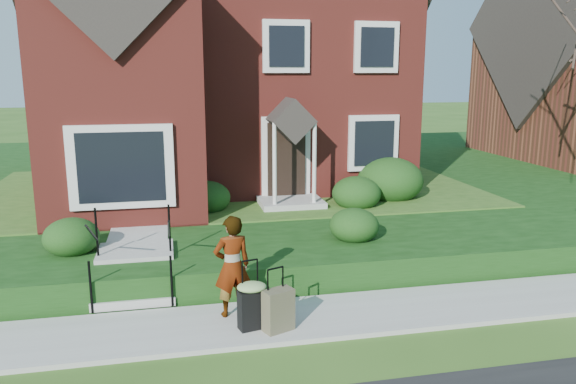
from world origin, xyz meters
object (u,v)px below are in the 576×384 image
object	(u,v)px
woman	(232,266)
suitcase_black	(252,302)
suitcase_olive	(278,310)
front_steps	(135,267)

from	to	relation	value
woman	suitcase_black	distance (m)	0.73
suitcase_olive	front_steps	bearing A→B (deg)	112.28
front_steps	suitcase_black	world-z (taller)	front_steps
woman	suitcase_olive	xyz separation A→B (m)	(0.62, -0.71, -0.51)
front_steps	suitcase_black	size ratio (longest dim) A/B	1.83
front_steps	suitcase_black	bearing A→B (deg)	-48.60
suitcase_olive	suitcase_black	bearing A→B (deg)	136.18
woman	suitcase_olive	size ratio (longest dim) A/B	1.68
front_steps	suitcase_olive	world-z (taller)	front_steps
woman	suitcase_olive	bearing A→B (deg)	120.65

